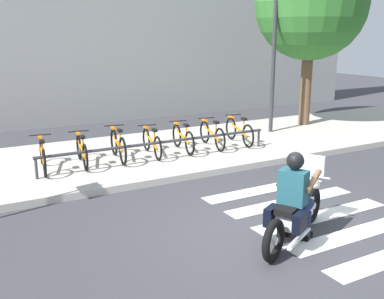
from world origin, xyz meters
The scene contains 19 objects.
ground_plane centered at (0.00, 0.00, 0.00)m, with size 48.00×48.00×0.00m, color #38383D.
sidewalk centered at (0.00, 5.08, 0.07)m, with size 24.00×4.40×0.15m, color #B7B2A8.
crosswalk_stripe_1 centered at (1.12, -0.80, 0.00)m, with size 2.80×0.40×0.01m, color white.
crosswalk_stripe_2 centered at (1.12, 0.00, 0.00)m, with size 2.80×0.40×0.01m, color white.
crosswalk_stripe_3 centered at (1.12, 0.80, 0.00)m, with size 2.80×0.40×0.01m, color white.
crosswalk_stripe_4 centered at (1.12, 1.60, 0.00)m, with size 2.80×0.40×0.01m, color white.
motorcycle centered at (0.05, -0.49, 0.46)m, with size 2.02×1.14×1.21m.
rider centered at (-0.02, -0.52, 0.82)m, with size 0.76×0.71×1.43m.
bicycle_0 centered at (-2.65, 4.66, 0.49)m, with size 0.48×1.67×0.74m.
bicycle_1 centered at (-1.77, 4.66, 0.49)m, with size 0.48×1.62×0.74m.
bicycle_2 centered at (-0.90, 4.66, 0.51)m, with size 0.48×1.63×0.80m.
bicycle_3 centered at (-0.02, 4.66, 0.48)m, with size 0.48×1.59×0.72m.
bicycle_4 centered at (0.85, 4.66, 0.49)m, with size 0.48×1.56×0.75m.
bicycle_5 centered at (1.73, 4.66, 0.49)m, with size 0.48×1.62×0.74m.
bicycle_6 centered at (2.60, 4.66, 0.50)m, with size 0.48×1.65×0.76m.
bike_rack centered at (-0.02, 4.11, 0.58)m, with size 5.85×0.07×0.49m.
street_lamp centered at (4.36, 5.48, 2.82)m, with size 0.28×0.28×4.70m.
tree_near_rack centered at (6.09, 5.88, 4.00)m, with size 3.56×3.56×5.80m.
building_backdrop centered at (0.00, 10.78, 4.04)m, with size 24.00×1.20×8.08m, color #989898.
Camera 1 is at (-4.46, -5.35, 3.09)m, focal length 42.42 mm.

